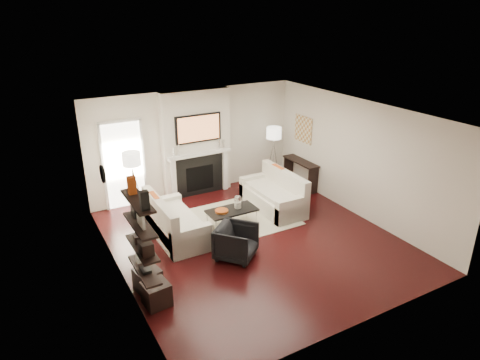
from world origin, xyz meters
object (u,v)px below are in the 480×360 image
coffee_table (232,210)px  lamp_right_shade (274,133)px  armchair (236,240)px  loveseat_left_base (176,228)px  loveseat_right_base (273,201)px  lamp_left_shade (131,159)px  ottoman_near (148,280)px

coffee_table → lamp_right_shade: (2.17, 1.68, 1.05)m
armchair → coffee_table: bearing=24.4°
loveseat_left_base → lamp_right_shade: lamp_right_shade is taller
loveseat_right_base → coffee_table: bearing=-165.5°
lamp_left_shade → ottoman_near: (-0.62, -2.78, -1.25)m
loveseat_left_base → loveseat_right_base: 2.54m
loveseat_left_base → lamp_right_shade: (3.42, 1.52, 1.24)m
armchair → lamp_right_shade: size_ratio=1.85×
loveseat_left_base → coffee_table: 1.27m
loveseat_right_base → lamp_left_shade: 3.45m
loveseat_left_base → ottoman_near: 1.85m
armchair → loveseat_right_base: bearing=-2.0°
armchair → lamp_left_shade: lamp_left_shade is taller
armchair → lamp_right_shade: (2.69, 2.83, 1.08)m
loveseat_left_base → armchair: bearing=-61.0°
ottoman_near → coffee_table: bearing=29.4°
loveseat_left_base → loveseat_right_base: (2.54, 0.17, 0.00)m
ottoman_near → loveseat_left_base: bearing=53.5°
loveseat_right_base → lamp_left_shade: size_ratio=4.50×
loveseat_right_base → armchair: bearing=-140.7°
coffee_table → lamp_right_shade: size_ratio=2.75×
ottoman_near → loveseat_right_base: bearing=24.5°
armchair → lamp_left_shade: 3.07m
lamp_right_shade → armchair: bearing=-133.6°
loveseat_right_base → armchair: (-1.81, -1.48, 0.16)m
lamp_left_shade → lamp_right_shade: bearing=3.4°
lamp_left_shade → ottoman_near: size_ratio=1.00×
lamp_right_shade → ottoman_near: lamp_right_shade is taller
coffee_table → lamp_left_shade: (-1.73, 1.45, 1.05)m
armchair → lamp_left_shade: size_ratio=1.85×
lamp_left_shade → lamp_right_shade: (3.90, 0.23, 0.00)m
loveseat_left_base → armchair: size_ratio=2.44×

